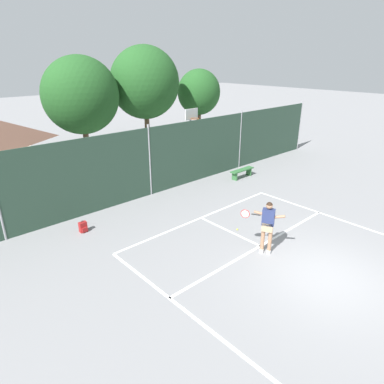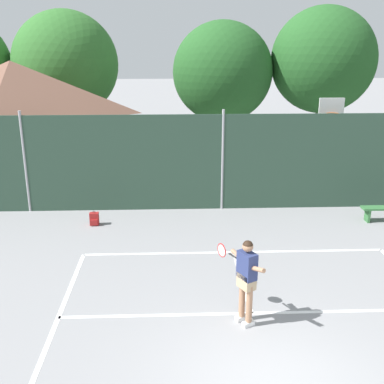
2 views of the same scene
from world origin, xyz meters
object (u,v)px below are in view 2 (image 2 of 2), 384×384
at_px(tennis_player, 246,275).
at_px(backpack_red, 94,219).
at_px(tennis_ball, 255,282).
at_px(basketball_hoop, 329,132).

distance_m(tennis_player, backpack_red, 6.83).
bearing_deg(backpack_red, tennis_ball, -41.15).
distance_m(tennis_ball, backpack_red, 5.87).
height_order(basketball_hoop, tennis_ball, basketball_hoop).
height_order(tennis_player, backpack_red, tennis_player).
bearing_deg(basketball_hoop, tennis_player, -116.65).
xyz_separation_m(basketball_hoop, tennis_player, (-4.22, -8.41, -1.20)).
bearing_deg(basketball_hoop, backpack_red, -160.42).
xyz_separation_m(tennis_ball, backpack_red, (-4.42, 3.86, 0.16)).
xyz_separation_m(basketball_hoop, tennis_ball, (-3.73, -6.76, -2.28)).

